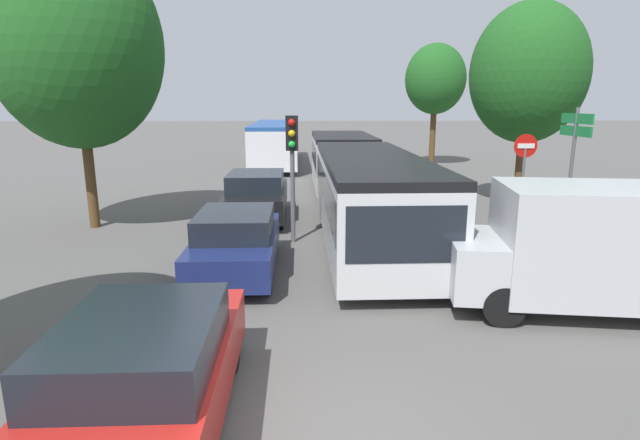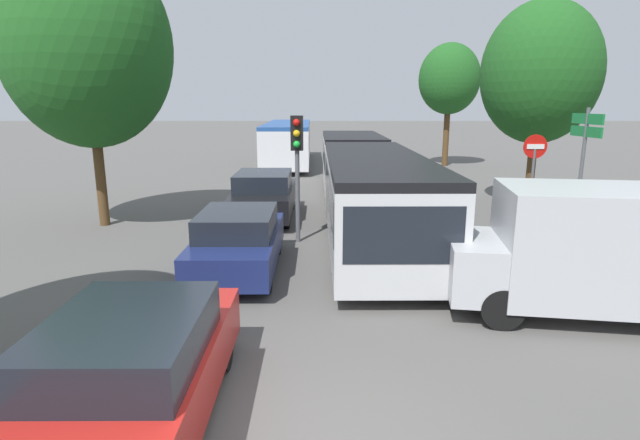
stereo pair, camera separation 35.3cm
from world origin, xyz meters
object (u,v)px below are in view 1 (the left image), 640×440
Objects in this scene: queued_car_navy at (236,242)px; traffic_light at (292,151)px; no_entry_sign at (524,166)px; tree_left_mid at (79,50)px; direction_sign_post at (574,146)px; white_van at (604,246)px; tree_right_far at (436,81)px; articulated_bus at (355,175)px; tree_right_mid at (528,73)px; queued_car_red at (145,376)px; city_bus_rear at (276,140)px; queued_car_black at (257,195)px.

queued_car_navy is 1.20× the size of traffic_light.
tree_left_mid reaches higher than no_entry_sign.
white_van is at bearing 63.47° from direction_sign_post.
queued_car_navy is at bearing -115.87° from tree_right_far.
articulated_bus is at bearing -29.91° from queued_car_navy.
tree_right_mid is (2.58, 9.54, 3.48)m from white_van.
no_entry_sign is 4.44m from tree_right_mid.
no_entry_sign is at bearing -41.61° from queued_car_red.
city_bus_rear is 20.35m from queued_car_navy.
tree_right_mid reaches higher than direction_sign_post.
no_entry_sign is (4.92, -1.65, 0.49)m from articulated_bus.
no_entry_sign reaches higher than articulated_bus.
tree_right_far reaches higher than articulated_bus.
no_entry_sign is (8.47, 9.63, 1.14)m from queued_car_red.
direction_sign_post is (0.90, -1.03, 0.68)m from no_entry_sign.
tree_left_mid is (-8.07, -1.22, 3.79)m from articulated_bus.
tree_right_mid is 1.01× the size of tree_right_far.
traffic_light is 0.48× the size of tree_right_far.
traffic_light reaches higher than city_bus_rear.
tree_right_mid is at bearing -99.37° from direction_sign_post.
queued_car_red is 10.96m from queued_car_black.
articulated_bus is 3.96× the size of queued_car_navy.
tree_left_mid is (-6.06, 1.98, 2.67)m from traffic_light.
white_van is at bearing -30.22° from tree_left_mid.
tree_left_mid is at bearing -81.79° from articulated_bus.
queued_car_black is 1.23× the size of direction_sign_post.
queued_car_black is 17.37m from tree_right_far.
queued_car_navy is 9.71m from direction_sign_post.
queued_car_black is (0.12, -14.97, -0.68)m from city_bus_rear.
white_van is 1.54× the size of traffic_light.
tree_left_mid is 20.61m from tree_right_far.
tree_right_mid is at bearing 157.99° from no_entry_sign.
tree_right_mid is (9.75, 12.79, 3.98)m from queued_car_red.
queued_car_black is at bearing -84.87° from articulated_bus.
direction_sign_post is at bearing 64.94° from articulated_bus.
queued_car_navy is 12.51m from tree_right_mid.
direction_sign_post is 0.50× the size of tree_right_mid.
queued_car_black is 1.30× the size of traffic_light.
queued_car_black is 8.35m from no_entry_sign.
queued_car_red is 1.03× the size of queued_car_navy.
direction_sign_post reaches higher than articulated_bus.
tree_right_mid reaches higher than tree_right_far.
no_entry_sign reaches higher than city_bus_rear.
no_entry_sign is at bearing 104.03° from traffic_light.
tree_left_mid is at bearing 47.08° from queued_car_navy.
queued_car_black is at bearing 10.62° from tree_left_mid.
traffic_light is at bearing -18.07° from tree_left_mid.
queued_car_navy is 1.45× the size of no_entry_sign.
tree_right_mid reaches higher than traffic_light.
white_van is at bearing -163.73° from city_bus_rear.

